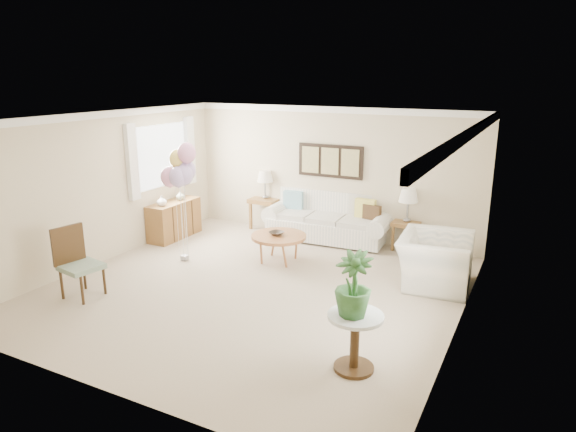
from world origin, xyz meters
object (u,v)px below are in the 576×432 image
object	(u,v)px
sofa	(329,221)
coffee_table	(279,237)
accent_chair	(77,261)
armchair	(435,260)
balloon_cluster	(181,169)

from	to	relation	value
sofa	coffee_table	distance (m)	1.61
accent_chair	coffee_table	bearing A→B (deg)	53.17
armchair	accent_chair	world-z (taller)	accent_chair
accent_chair	sofa	bearing A→B (deg)	61.82
sofa	accent_chair	size ratio (longest dim) A/B	2.42
coffee_table	balloon_cluster	distance (m)	2.05
coffee_table	balloon_cluster	world-z (taller)	balloon_cluster
armchair	balloon_cluster	world-z (taller)	balloon_cluster
sofa	coffee_table	xyz separation A→B (m)	(-0.29, -1.58, 0.08)
armchair	accent_chair	bearing A→B (deg)	117.05
armchair	sofa	bearing A→B (deg)	55.24
armchair	balloon_cluster	bearing A→B (deg)	97.68
coffee_table	accent_chair	bearing A→B (deg)	-126.83
armchair	balloon_cluster	xyz separation A→B (m)	(-4.16, -0.89, 1.24)
balloon_cluster	accent_chair	bearing A→B (deg)	-103.11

